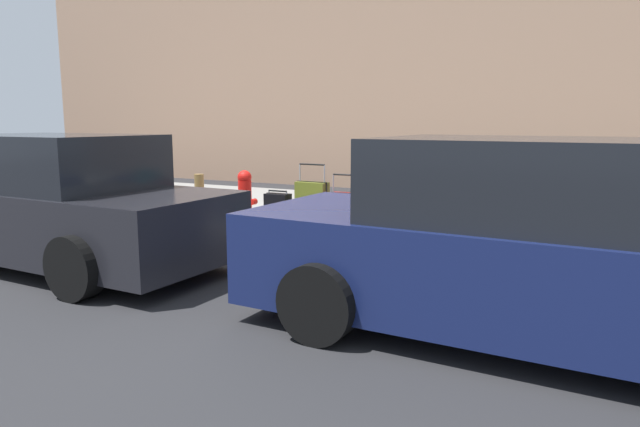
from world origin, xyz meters
name	(u,v)px	position (x,y,z in m)	size (l,w,h in m)	color
ground_plane	(240,245)	(0.00, 0.00, 0.00)	(40.00, 40.00, 0.00)	#28282B
sidewalk_curb	(321,215)	(0.00, -2.50, 0.07)	(18.00, 5.00, 0.14)	gray
building_facade_sidewalk_side	(427,22)	(0.00, -8.52, 4.24)	(24.00, 3.00, 8.48)	#9E7A60
suitcase_silver_0	(489,227)	(-3.24, -0.71, 0.42)	(0.36, 0.22, 0.87)	#9EA0A8
suitcase_navy_1	(449,222)	(-2.75, -0.69, 0.44)	(0.48, 0.24, 0.66)	navy
suitcase_teal_2	(412,213)	(-2.25, -0.72, 0.52)	(0.38, 0.29, 1.02)	#0F606B
suitcase_maroon_3	(375,218)	(-1.78, -0.61, 0.43)	(0.44, 0.30, 0.64)	maroon
suitcase_red_4	(344,214)	(-1.28, -0.68, 0.44)	(0.40, 0.25, 0.86)	red
suitcase_olive_5	(312,207)	(-0.77, -0.71, 0.50)	(0.48, 0.23, 0.99)	#59601E
suitcase_black_6	(278,212)	(-0.27, -0.59, 0.41)	(0.36, 0.21, 0.59)	black
fire_hydrant	(245,197)	(0.35, -0.65, 0.58)	(0.39, 0.21, 0.84)	red
bollard_post	(200,199)	(1.08, -0.50, 0.52)	(0.15, 0.15, 0.77)	brown
parked_car_navy_0	(537,249)	(-4.08, 1.85, 0.74)	(4.73, 2.09, 1.58)	#141E4C
parked_car_charcoal_1	(55,204)	(1.36, 1.85, 0.73)	(4.57, 2.04, 1.55)	black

